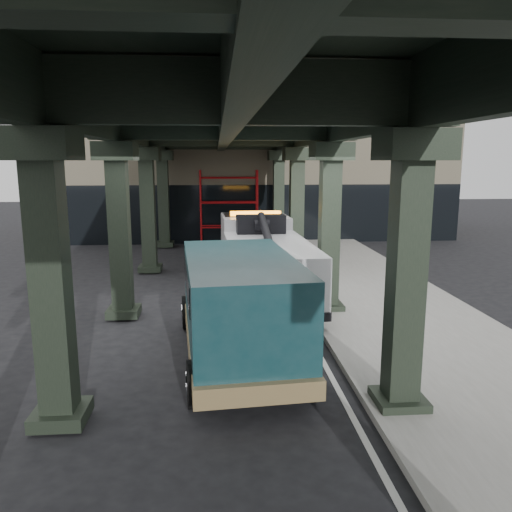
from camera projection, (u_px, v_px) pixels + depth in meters
name	position (u px, v px, depth m)	size (l,w,h in m)	color
ground	(244.00, 338.00, 12.84)	(90.00, 90.00, 0.00)	black
sidewalk	(388.00, 309.00, 15.13)	(5.00, 40.00, 0.15)	gray
lane_stripe	(297.00, 313.00, 14.93)	(0.12, 38.00, 0.01)	silver
viaduct	(225.00, 125.00, 13.74)	(7.40, 32.00, 6.40)	black
building	(258.00, 168.00, 31.82)	(22.00, 10.00, 8.00)	#C6B793
scaffolding	(229.00, 206.00, 26.78)	(3.08, 0.88, 4.00)	#BA0E12
tow_truck	(262.00, 256.00, 16.61)	(2.84, 8.71, 2.82)	black
towed_van	(238.00, 305.00, 11.09)	(2.89, 6.29, 2.48)	#0F3238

